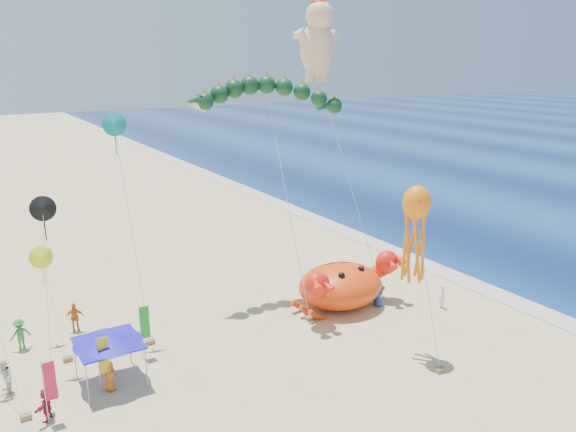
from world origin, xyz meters
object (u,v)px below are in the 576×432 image
object	(u,v)px
crab_inflatable	(342,284)
cherub_kite	(318,39)
octopus_kite	(415,227)
canopy_blue	(108,339)
dragon_kite	(268,100)

from	to	relation	value
crab_inflatable	cherub_kite	bearing A→B (deg)	73.58
crab_inflatable	octopus_kite	distance (m)	9.00
cherub_kite	canopy_blue	bearing A→B (deg)	-158.32
dragon_kite	canopy_blue	bearing A→B (deg)	-154.29
crab_inflatable	dragon_kite	distance (m)	13.09
crab_inflatable	canopy_blue	bearing A→B (deg)	-175.13
crab_inflatable	octopus_kite	world-z (taller)	octopus_kite
dragon_kite	octopus_kite	bearing A→B (deg)	-78.62
octopus_kite	cherub_kite	bearing A→B (deg)	80.55
crab_inflatable	cherub_kite	xyz separation A→B (m)	(1.62, 5.51, 15.76)
crab_inflatable	octopus_kite	bearing A→B (deg)	-93.61
crab_inflatable	dragon_kite	bearing A→B (deg)	119.95
canopy_blue	crab_inflatable	bearing A→B (deg)	4.87
dragon_kite	octopus_kite	xyz separation A→B (m)	(2.35, -11.69, -6.02)
dragon_kite	octopus_kite	world-z (taller)	dragon_kite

